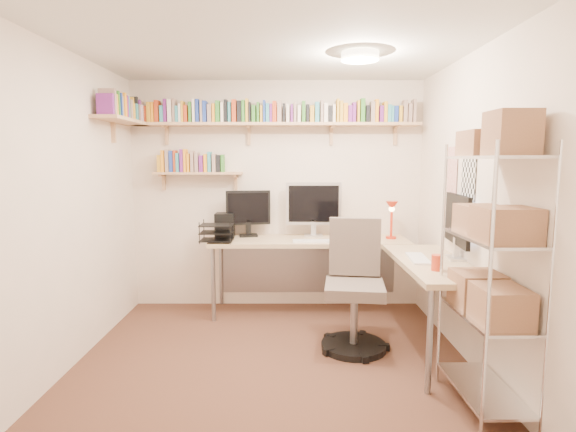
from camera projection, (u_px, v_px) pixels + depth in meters
name	position (u px, v px, depth m)	size (l,w,h in m)	color
ground	(273.00, 362.00, 3.68)	(3.20, 3.20, 0.00)	#442A1D
room_shell	(272.00, 172.00, 3.48)	(3.24, 3.04, 2.52)	beige
wall_shelves	(235.00, 123.00, 4.71)	(3.12, 1.09, 0.80)	tan
corner_desk	(325.00, 244.00, 4.51)	(2.48, 2.10, 1.40)	tan
office_chair	(354.00, 294.00, 3.93)	(0.59, 0.60, 1.13)	black
wire_rack	(492.00, 238.00, 2.84)	(0.39, 0.77, 1.93)	silver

